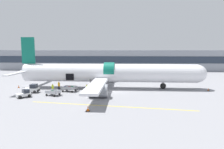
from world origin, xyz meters
TOP-DOWN VIEW (x-y plane):
  - ground_plane at (0.00, 0.00)m, footprint 500.00×500.00m
  - apron_marking_line at (-0.16, -10.11)m, footprint 25.17×3.43m
  - terminal_strip at (0.00, 43.38)m, footprint 98.59×10.93m
  - airplane at (-1.75, 3.71)m, footprint 41.37×33.28m
  - baggage_tug_lead at (-15.62, -5.72)m, footprint 2.53×2.53m
  - baggage_tug_mid at (-16.04, -1.77)m, footprint 2.80×2.07m
  - baggage_cart_loading at (-8.97, -0.35)m, footprint 3.82×2.40m
  - baggage_cart_queued at (-11.01, -3.98)m, footprint 3.41×2.37m
  - ground_crew_loader_a at (-11.94, -1.69)m, footprint 0.53×0.60m
  - ground_crew_loader_b at (-4.71, -1.91)m, footprint 0.42×0.56m
  - ground_crew_driver at (-11.48, 0.60)m, footprint 0.59×0.59m
  - ground_crew_supervisor at (-5.33, -0.98)m, footprint 0.46×0.57m
  - safety_cone_nose at (19.23, 2.45)m, footprint 0.45×0.45m
  - safety_cone_engine_left at (-2.91, -12.74)m, footprint 0.58×0.58m
  - safety_cone_wingtip at (-1.54, -4.35)m, footprint 0.58×0.58m
  - safety_cone_tail at (-21.34, 2.81)m, footprint 0.48×0.48m

SIDE VIEW (x-z plane):
  - ground_plane at x=0.00m, z-range 0.00..0.00m
  - apron_marking_line at x=-0.16m, z-range 0.00..0.01m
  - safety_cone_nose at x=19.23m, z-range -0.02..0.54m
  - safety_cone_tail at x=-21.34m, z-range -0.02..0.58m
  - safety_cone_wingtip at x=-1.54m, z-range -0.02..0.63m
  - safety_cone_engine_left at x=-2.91m, z-range -0.02..0.74m
  - baggage_cart_queued at x=-11.01m, z-range -0.03..0.98m
  - baggage_tug_lead at x=-15.62m, z-range -0.12..1.28m
  - baggage_cart_loading at x=-8.97m, z-range 0.02..1.15m
  - baggage_tug_mid at x=-16.04m, z-range -0.13..1.56m
  - ground_crew_loader_b at x=-4.71m, z-range 0.04..1.64m
  - ground_crew_supervisor at x=-5.33m, z-range 0.04..1.68m
  - ground_crew_loader_a at x=-11.94m, z-range 0.05..1.80m
  - ground_crew_driver at x=-11.48m, z-range 0.05..1.91m
  - airplane at x=-1.75m, z-range -2.30..8.77m
  - terminal_strip at x=0.00m, z-range 0.00..8.13m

